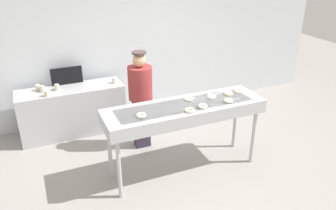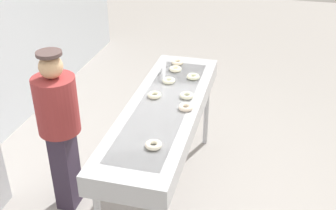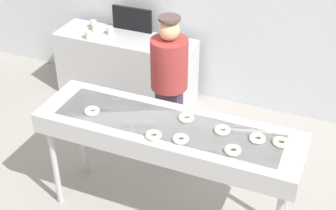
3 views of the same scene
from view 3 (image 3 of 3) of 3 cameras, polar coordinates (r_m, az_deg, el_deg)
name	(u,v)px [view 3 (image 3 of 3)]	position (r m, az deg, el deg)	size (l,w,h in m)	color
fryer_conveyor	(167,133)	(3.99, -0.08, -3.41)	(2.25, 0.64, 1.05)	#B7BABF
sugar_donut_0	(153,135)	(3.77, -1.76, -3.64)	(0.13, 0.13, 0.04)	#F7E3CA
sugar_donut_1	(92,111)	(4.11, -9.11, -0.70)	(0.13, 0.13, 0.04)	white
sugar_donut_2	(258,138)	(3.80, 10.69, -3.94)	(0.13, 0.13, 0.04)	#F5EECC
sugar_donut_3	(281,142)	(3.80, 13.39, -4.36)	(0.13, 0.13, 0.04)	#F4E3C2
sugar_donut_4	(222,130)	(3.85, 6.53, -2.99)	(0.13, 0.13, 0.04)	white
sugar_donut_5	(181,139)	(3.73, 1.53, -4.08)	(0.13, 0.13, 0.04)	#EAEBCB
sugar_donut_6	(186,118)	(3.97, 2.19, -1.52)	(0.13, 0.13, 0.04)	#EDE9C6
sugar_donut_7	(233,150)	(3.66, 7.78, -5.37)	(0.13, 0.13, 0.04)	#EAEFC8
worker_baker	(169,80)	(4.78, 0.15, 3.06)	(0.37, 0.37, 1.60)	#372B3E
prep_counter	(126,68)	(6.08, -5.04, 4.50)	(1.76, 0.55, 0.84)	#B7BABF
paper_cup_0	(110,31)	(5.97, -6.96, 8.85)	(0.08, 0.08, 0.10)	beige
paper_cup_1	(95,27)	(6.09, -8.79, 9.22)	(0.08, 0.08, 0.10)	beige
paper_cup_2	(88,35)	(5.89, -9.54, 8.29)	(0.08, 0.08, 0.10)	beige
paper_cup_3	(180,46)	(5.54, 1.50, 7.10)	(0.08, 0.08, 0.10)	beige
paper_cup_4	(93,24)	(6.18, -8.93, 9.57)	(0.08, 0.08, 0.10)	beige
menu_display	(132,19)	(6.01, -4.32, 10.24)	(0.53, 0.04, 0.30)	black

